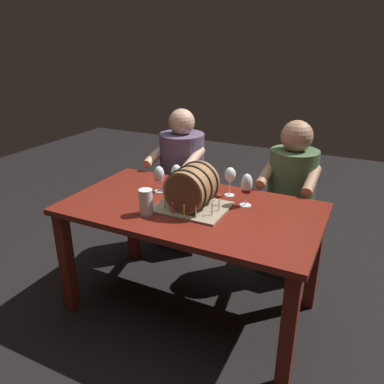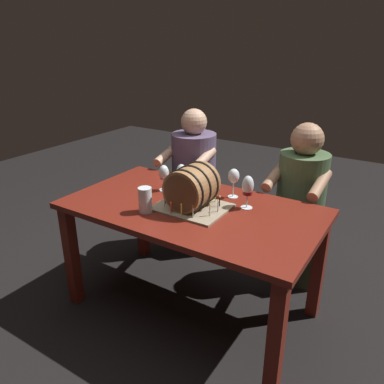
# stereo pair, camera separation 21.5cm
# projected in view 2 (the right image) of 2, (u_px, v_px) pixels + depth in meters

# --- Properties ---
(ground_plane) EXTENTS (8.00, 8.00, 0.00)m
(ground_plane) POSITION_uv_depth(u_px,v_px,m) (192.00, 306.00, 2.48)
(ground_plane) COLOR black
(dining_table) EXTENTS (1.49, 0.83, 0.72)m
(dining_table) POSITION_uv_depth(u_px,v_px,m) (192.00, 222.00, 2.25)
(dining_table) COLOR maroon
(dining_table) RESTS_ON ground
(barrel_cake) EXTENTS (0.41, 0.33, 0.26)m
(barrel_cake) POSITION_uv_depth(u_px,v_px,m) (192.00, 188.00, 2.14)
(barrel_cake) COLOR gray
(barrel_cake) RESTS_ON dining_table
(wine_glass_red) EXTENTS (0.07, 0.07, 0.20)m
(wine_glass_red) POSITION_uv_depth(u_px,v_px,m) (248.00, 187.00, 2.14)
(wine_glass_red) COLOR white
(wine_glass_red) RESTS_ON dining_table
(wine_glass_white) EXTENTS (0.07, 0.07, 0.17)m
(wine_glass_white) POSITION_uv_depth(u_px,v_px,m) (181.00, 173.00, 2.43)
(wine_glass_white) COLOR white
(wine_glass_white) RESTS_ON dining_table
(wine_glass_empty) EXTENTS (0.07, 0.07, 0.18)m
(wine_glass_empty) POSITION_uv_depth(u_px,v_px,m) (234.00, 177.00, 2.29)
(wine_glass_empty) COLOR white
(wine_glass_empty) RESTS_ON dining_table
(wine_glass_rose) EXTENTS (0.07, 0.07, 0.17)m
(wine_glass_rose) POSITION_uv_depth(u_px,v_px,m) (164.00, 174.00, 2.40)
(wine_glass_rose) COLOR white
(wine_glass_rose) RESTS_ON dining_table
(beer_pint) EXTENTS (0.08, 0.08, 0.15)m
(beer_pint) POSITION_uv_depth(u_px,v_px,m) (145.00, 201.00, 2.11)
(beer_pint) COLOR white
(beer_pint) RESTS_ON dining_table
(person_seated_left) EXTENTS (0.39, 0.48, 1.14)m
(person_seated_left) POSITION_uv_depth(u_px,v_px,m) (194.00, 185.00, 3.05)
(person_seated_left) COLOR #372D40
(person_seated_left) RESTS_ON ground
(person_seated_right) EXTENTS (0.37, 0.46, 1.13)m
(person_seated_right) POSITION_uv_depth(u_px,v_px,m) (299.00, 210.00, 2.63)
(person_seated_right) COLOR #2A3A24
(person_seated_right) RESTS_ON ground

